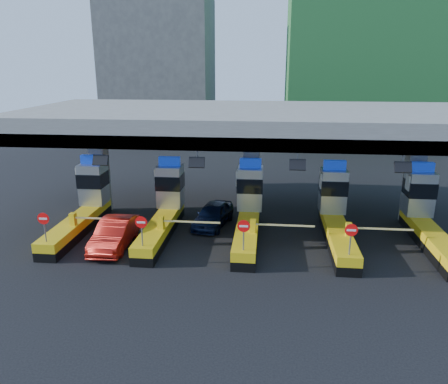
# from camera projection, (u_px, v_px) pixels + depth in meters

# --- Properties ---
(ground) EXTENTS (120.00, 120.00, 0.00)m
(ground) POSITION_uv_depth(u_px,v_px,m) (248.00, 234.00, 25.76)
(ground) COLOR black
(ground) RESTS_ON ground
(toll_canopy) EXTENTS (28.00, 12.09, 7.00)m
(toll_canopy) POSITION_uv_depth(u_px,v_px,m) (252.00, 123.00, 26.76)
(toll_canopy) COLOR slate
(toll_canopy) RESTS_ON ground
(toll_lane_far_left) EXTENTS (4.43, 8.00, 4.16)m
(toll_lane_far_left) POSITION_uv_depth(u_px,v_px,m) (85.00, 204.00, 26.63)
(toll_lane_far_left) COLOR black
(toll_lane_far_left) RESTS_ON ground
(toll_lane_left) EXTENTS (4.43, 8.00, 4.16)m
(toll_lane_left) POSITION_uv_depth(u_px,v_px,m) (165.00, 207.00, 26.13)
(toll_lane_left) COLOR black
(toll_lane_left) RESTS_ON ground
(toll_lane_center) EXTENTS (4.43, 8.00, 4.16)m
(toll_lane_center) POSITION_uv_depth(u_px,v_px,m) (249.00, 210.00, 25.63)
(toll_lane_center) COLOR black
(toll_lane_center) RESTS_ON ground
(toll_lane_right) EXTENTS (4.43, 8.00, 4.16)m
(toll_lane_right) POSITION_uv_depth(u_px,v_px,m) (335.00, 213.00, 25.13)
(toll_lane_right) COLOR black
(toll_lane_right) RESTS_ON ground
(toll_lane_far_right) EXTENTS (4.43, 8.00, 4.16)m
(toll_lane_far_right) POSITION_uv_depth(u_px,v_px,m) (425.00, 216.00, 24.63)
(toll_lane_far_right) COLOR black
(toll_lane_far_right) RESTS_ON ground
(bg_building_scaffold) EXTENTS (18.00, 12.00, 28.00)m
(bg_building_scaffold) POSITION_uv_depth(u_px,v_px,m) (366.00, 25.00, 51.11)
(bg_building_scaffold) COLOR #1E5926
(bg_building_scaffold) RESTS_ON ground
(bg_building_concrete) EXTENTS (14.00, 10.00, 18.00)m
(bg_building_concrete) POSITION_uv_depth(u_px,v_px,m) (159.00, 68.00, 58.94)
(bg_building_concrete) COLOR #4C4C49
(bg_building_concrete) RESTS_ON ground
(van) EXTENTS (2.52, 4.48, 1.44)m
(van) POSITION_uv_depth(u_px,v_px,m) (213.00, 215.00, 26.87)
(van) COLOR black
(van) RESTS_ON ground
(red_car) EXTENTS (1.73, 4.68, 1.53)m
(red_car) POSITION_uv_depth(u_px,v_px,m) (115.00, 234.00, 23.75)
(red_car) COLOR #B5160D
(red_car) RESTS_ON ground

